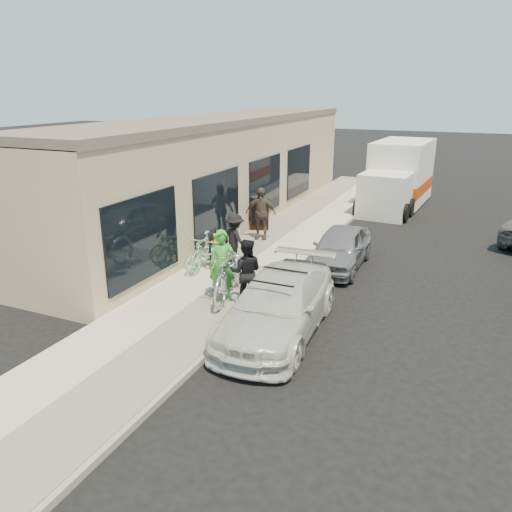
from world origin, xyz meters
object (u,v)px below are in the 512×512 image
(man_standing, at_px, (246,272))
(cruiser_bike_b, at_px, (204,255))
(bystander_b, at_px, (261,213))
(sedan_silver, at_px, (340,248))
(sedan_white, at_px, (278,305))
(tandem_bike, at_px, (231,271))
(sandwich_board, at_px, (259,215))
(cruiser_bike_c, at_px, (215,252))
(moving_truck, at_px, (398,178))
(woman_rider, at_px, (222,266))
(bike_rack, at_px, (211,247))
(cruiser_bike_a, at_px, (203,251))
(bystander_a, at_px, (235,239))

(man_standing, distance_m, cruiser_bike_b, 2.87)
(bystander_b, bearing_deg, man_standing, -82.34)
(sedan_silver, distance_m, bystander_b, 3.56)
(sedan_white, bearing_deg, tandem_bike, 144.03)
(sandwich_board, height_order, man_standing, man_standing)
(sedan_white, distance_m, cruiser_bike_c, 4.27)
(sedan_white, xyz_separation_m, cruiser_bike_c, (-3.16, 2.86, -0.03))
(moving_truck, xyz_separation_m, cruiser_bike_c, (-3.51, -11.32, -0.68))
(sedan_silver, relative_size, bystander_b, 1.97)
(woman_rider, distance_m, bystander_b, 5.53)
(sandwich_board, distance_m, cruiser_bike_c, 4.41)
(tandem_bike, relative_size, man_standing, 1.55)
(bike_rack, height_order, sedan_silver, sedan_silver)
(cruiser_bike_b, xyz_separation_m, cruiser_bike_c, (0.23, 0.24, 0.05))
(man_standing, bearing_deg, sandwich_board, -87.58)
(sedan_silver, height_order, bystander_b, bystander_b)
(sandwich_board, distance_m, sedan_silver, 4.47)
(sandwich_board, relative_size, sedan_silver, 0.31)
(tandem_bike, height_order, cruiser_bike_c, tandem_bike)
(moving_truck, distance_m, man_standing, 13.43)
(man_standing, bearing_deg, moving_truck, -114.96)
(woman_rider, relative_size, cruiser_bike_a, 1.03)
(sedan_white, xyz_separation_m, tandem_bike, (-1.76, 1.13, 0.16))
(bystander_a, bearing_deg, cruiser_bike_a, 73.74)
(bike_rack, height_order, woman_rider, woman_rider)
(bike_rack, distance_m, moving_truck, 11.71)
(bike_rack, bearing_deg, man_standing, -45.43)
(man_standing, relative_size, cruiser_bike_c, 1.03)
(bystander_b, bearing_deg, moving_truck, 54.37)
(sandwich_board, xyz_separation_m, woman_rider, (1.80, -6.42, 0.33))
(sandwich_board, xyz_separation_m, bystander_b, (0.50, -1.05, 0.35))
(cruiser_bike_c, relative_size, bystander_b, 0.87)
(tandem_bike, bearing_deg, bike_rack, 118.68)
(sedan_white, height_order, woman_rider, woman_rider)
(cruiser_bike_c, bearing_deg, woman_rider, -83.45)
(moving_truck, relative_size, cruiser_bike_c, 3.82)
(cruiser_bike_c, bearing_deg, sandwich_board, 69.37)
(cruiser_bike_c, bearing_deg, cruiser_bike_a, -169.78)
(sedan_white, relative_size, tandem_bike, 1.82)
(sedan_silver, bearing_deg, cruiser_bike_c, -150.49)
(bike_rack, xyz_separation_m, tandem_bike, (1.67, -1.98, 0.16))
(sedan_white, height_order, cruiser_bike_b, sedan_white)
(sedan_white, height_order, man_standing, man_standing)
(bike_rack, distance_m, cruiser_bike_b, 0.49)
(cruiser_bike_b, bearing_deg, man_standing, -31.07)
(sedan_silver, distance_m, bystander_a, 3.22)
(sandwich_board, distance_m, bystander_b, 1.21)
(woman_rider, xyz_separation_m, man_standing, (0.64, 0.02, -0.08))
(sandwich_board, xyz_separation_m, man_standing, (2.44, -6.40, 0.26))
(tandem_bike, height_order, bystander_a, bystander_a)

